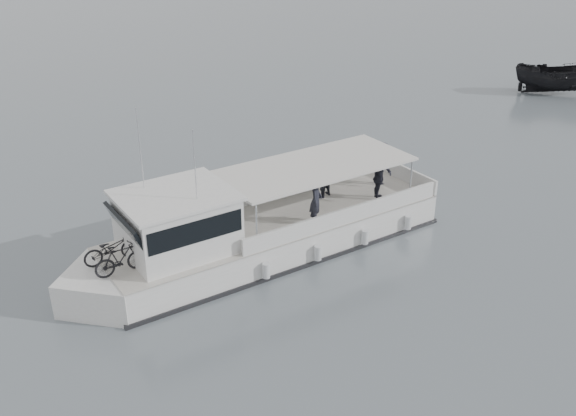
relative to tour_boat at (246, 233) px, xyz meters
name	(u,v)px	position (x,y,z in m)	size (l,w,h in m)	color
ground	(374,275)	(3.52, -3.18, -1.03)	(1400.00, 1400.00, 0.00)	slate
tour_boat	(246,233)	(0.00, 0.00, 0.00)	(15.13, 4.94, 6.29)	white
dark_motorboat	(557,78)	(27.89, 10.55, 0.05)	(2.10, 5.60, 2.16)	black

